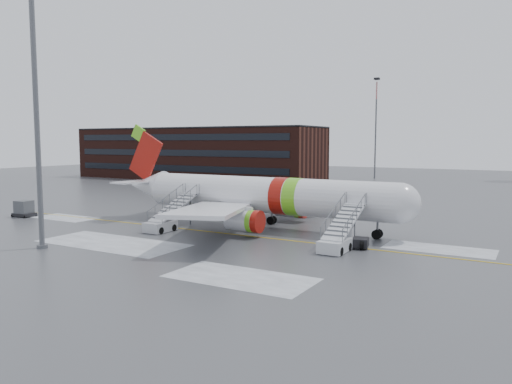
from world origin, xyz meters
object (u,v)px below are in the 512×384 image
Objects in this scene: airliner at (258,195)px; uld_container at (24,209)px; airstair_aft at (165,220)px; light_mast_near at (35,74)px; airstair_fwd at (338,238)px; pushback_tug at (348,238)px.

uld_container is at bearing -164.75° from airliner.
airstair_aft is 21.08m from uld_container.
airliner is 1.22× the size of light_mast_near.
airstair_fwd reaches higher than pushback_tug.
uld_container is 0.09× the size of light_mast_near.
airstair_aft is (-18.69, 0.00, 0.00)m from airstair_fwd.
airstair_fwd is 1.00× the size of airstair_aft.
airliner is 13.42m from airstair_fwd.
airliner is at bearing 150.35° from airstair_fwd.
light_mast_near reaches higher than airstair_aft.
airstair_aft is at bearing 72.68° from light_mast_near.
pushback_tug is at bearing 3.95° from uld_container.
airliner is at bearing 157.30° from pushback_tug.
airliner is 13.07m from pushback_tug.
uld_container reaches higher than pushback_tug.
airliner reaches higher than airstair_fwd.
light_mast_near is at bearing -107.32° from airstair_aft.
airstair_fwd is at bearing 27.80° from light_mast_near.
light_mast_near is at bearing -149.46° from pushback_tug.
airliner is 4.55× the size of airstair_fwd.
uld_container is at bearing -178.32° from airstair_fwd.
uld_container is (-40.06, -2.76, 0.15)m from pushback_tug.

